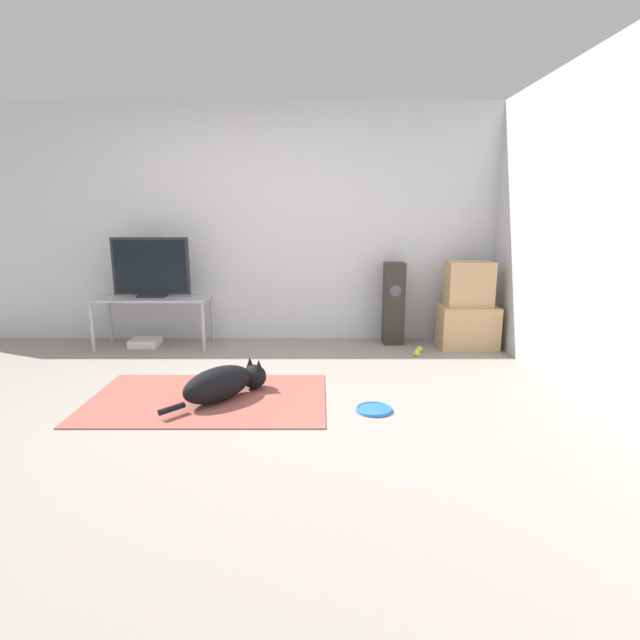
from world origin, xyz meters
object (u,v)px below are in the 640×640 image
(cardboard_box_lower, at_px, (470,327))
(floor_speaker, at_px, (396,304))
(tv_stand, at_px, (156,302))
(tennis_ball_near_speaker, at_px, (422,349))
(game_console, at_px, (148,342))
(cardboard_box_upper, at_px, (471,284))
(dog, at_px, (227,383))
(frisbee, at_px, (376,409))
(tennis_ball_by_boxes, at_px, (419,353))
(tv, at_px, (153,268))

(cardboard_box_lower, bearing_deg, floor_speaker, 166.29)
(tv_stand, bearing_deg, cardboard_box_lower, -0.53)
(tennis_ball_near_speaker, relative_size, game_console, 0.22)
(cardboard_box_upper, xyz_separation_m, tv_stand, (-3.31, 0.01, -0.20))
(floor_speaker, bearing_deg, dog, -131.94)
(tv_stand, bearing_deg, tennis_ball_near_speaker, -4.52)
(dog, bearing_deg, game_console, 126.20)
(floor_speaker, relative_size, tv_stand, 0.74)
(tv_stand, xyz_separation_m, game_console, (-0.13, 0.04, -0.45))
(dog, relative_size, game_console, 2.55)
(game_console, bearing_deg, floor_speaker, 2.49)
(frisbee, relative_size, tennis_ball_by_boxes, 3.99)
(cardboard_box_lower, relative_size, tv, 0.75)
(cardboard_box_lower, height_order, game_console, cardboard_box_lower)
(tennis_ball_by_boxes, bearing_deg, cardboard_box_lower, 29.38)
(tv, bearing_deg, frisbee, -39.40)
(dog, relative_size, tv_stand, 0.63)
(tennis_ball_by_boxes, xyz_separation_m, game_console, (-2.86, 0.40, 0.01))
(floor_speaker, relative_size, tv, 1.11)
(tennis_ball_by_boxes, height_order, game_console, game_console)
(tv, bearing_deg, game_console, 164.75)
(cardboard_box_upper, distance_m, tv_stand, 3.32)
(tennis_ball_near_speaker, height_order, game_console, game_console)
(dog, xyz_separation_m, frisbee, (1.12, -0.22, -0.13))
(cardboard_box_upper, bearing_deg, floor_speaker, 167.54)
(cardboard_box_lower, xyz_separation_m, tv, (-3.32, 0.03, 0.62))
(frisbee, height_order, cardboard_box_upper, cardboard_box_upper)
(cardboard_box_upper, bearing_deg, frisbee, -123.50)
(frisbee, height_order, game_console, game_console)
(floor_speaker, bearing_deg, tennis_ball_near_speaker, -59.24)
(tennis_ball_by_boxes, bearing_deg, tv, 172.35)
(tv_stand, bearing_deg, tv, 90.00)
(cardboard_box_upper, bearing_deg, cardboard_box_lower, -69.59)
(game_console, bearing_deg, tv_stand, -16.38)
(cardboard_box_upper, distance_m, floor_speaker, 0.81)
(cardboard_box_lower, bearing_deg, dog, -146.51)
(tennis_ball_by_boxes, distance_m, tennis_ball_near_speaker, 0.15)
(dog, xyz_separation_m, cardboard_box_lower, (2.29, 1.52, 0.09))
(cardboard_box_lower, height_order, floor_speaker, floor_speaker)
(dog, bearing_deg, floor_speaker, 48.06)
(dog, height_order, tennis_ball_near_speaker, dog)
(tennis_ball_by_boxes, bearing_deg, frisbee, -112.35)
(tv, bearing_deg, tennis_ball_by_boxes, -7.65)
(cardboard_box_lower, relative_size, tennis_ball_by_boxes, 9.02)
(dog, distance_m, cardboard_box_upper, 2.80)
(frisbee, relative_size, tv, 0.33)
(floor_speaker, xyz_separation_m, tv_stand, (-2.56, -0.16, 0.04))
(tv_stand, bearing_deg, cardboard_box_upper, -0.20)
(cardboard_box_upper, xyz_separation_m, tv, (-3.31, 0.01, 0.17))
(floor_speaker, distance_m, tennis_ball_by_boxes, 0.68)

